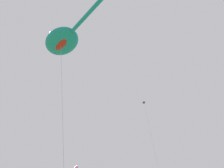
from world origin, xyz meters
The scene contains 3 objects.
big_show_kite centered at (-3.68, 12.11, 18.48)m, with size 5.35×8.74×19.02m.
small_kite_diamond_red centered at (14.16, 23.97, 22.16)m, with size 0.87×4.02×23.01m.
small_kite_stunt_black centered at (4.55, 31.22, 11.95)m, with size 1.83×4.44×12.54m.
Camera 1 is at (-4.97, -2.66, 1.89)m, focal length 33.01 mm.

